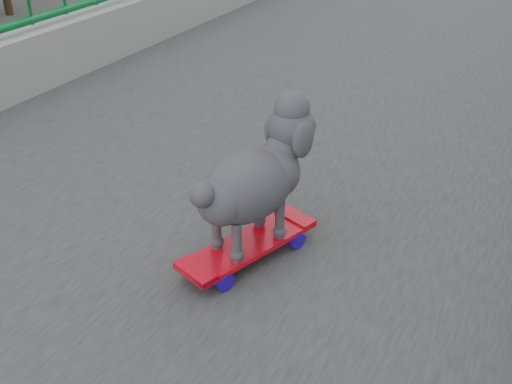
{
  "coord_description": "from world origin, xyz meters",
  "views": [
    {
      "loc": [
        1.09,
        -3.25,
        8.14
      ],
      "look_at": [
        0.36,
        -1.84,
        7.22
      ],
      "focal_mm": 42.0,
      "sensor_mm": 36.0,
      "label": 1
    }
  ],
  "objects_px": {
    "car_0": "(147,238)",
    "car_5": "(197,193)",
    "skateboard": "(249,246)",
    "poodle": "(255,178)"
  },
  "relations": [
    {
      "from": "skateboard",
      "to": "poodle",
      "type": "distance_m",
      "value": 0.24
    },
    {
      "from": "skateboard",
      "to": "car_0",
      "type": "bearing_deg",
      "value": 151.1
    },
    {
      "from": "car_0",
      "to": "car_5",
      "type": "relative_size",
      "value": 0.88
    },
    {
      "from": "poodle",
      "to": "car_0",
      "type": "relative_size",
      "value": 0.11
    },
    {
      "from": "poodle",
      "to": "car_5",
      "type": "bearing_deg",
      "value": 144.17
    },
    {
      "from": "skateboard",
      "to": "poodle",
      "type": "bearing_deg",
      "value": 90.0
    },
    {
      "from": "skateboard",
      "to": "car_5",
      "type": "bearing_deg",
      "value": 144.06
    },
    {
      "from": "poodle",
      "to": "car_0",
      "type": "height_order",
      "value": "poodle"
    },
    {
      "from": "skateboard",
      "to": "car_5",
      "type": "distance_m",
      "value": 12.77
    },
    {
      "from": "car_0",
      "to": "car_5",
      "type": "bearing_deg",
      "value": 90.0
    }
  ]
}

